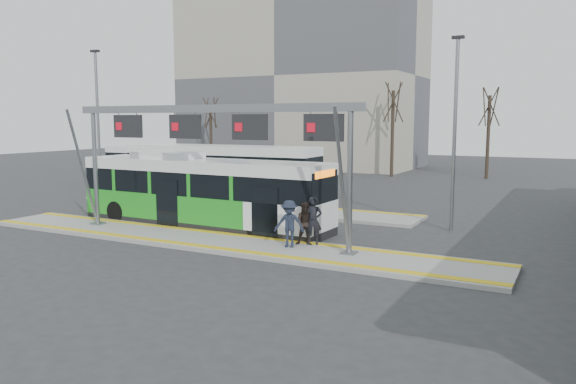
% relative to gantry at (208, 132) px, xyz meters
% --- Properties ---
extents(ground, '(120.00, 120.00, 0.00)m').
position_rel_gantry_xyz_m(ground, '(0.35, -0.25, -4.30)').
color(ground, '#2D2D30').
rests_on(ground, ground).
extents(platform_main, '(22.00, 3.00, 0.15)m').
position_rel_gantry_xyz_m(platform_main, '(0.35, -0.25, -4.22)').
color(platform_main, gray).
rests_on(platform_main, ground).
extents(platform_second, '(20.00, 3.00, 0.15)m').
position_rel_gantry_xyz_m(platform_second, '(-3.65, 7.75, -4.22)').
color(platform_second, gray).
rests_on(platform_second, ground).
extents(tactile_main, '(22.00, 2.65, 0.02)m').
position_rel_gantry_xyz_m(tactile_main, '(0.35, -0.25, -4.14)').
color(tactile_main, gold).
rests_on(tactile_main, platform_main).
extents(tactile_second, '(20.00, 0.35, 0.02)m').
position_rel_gantry_xyz_m(tactile_second, '(-3.65, 8.90, -4.14)').
color(tactile_second, gold).
rests_on(tactile_second, platform_second).
extents(gantry, '(13.00, 1.68, 5.20)m').
position_rel_gantry_xyz_m(gantry, '(0.00, 0.00, 0.00)').
color(gantry, slate).
rests_on(gantry, platform_main).
extents(apartment_block, '(24.50, 12.50, 18.40)m').
position_rel_gantry_xyz_m(apartment_block, '(-13.65, 35.75, 4.91)').
color(apartment_block, '#9F9785').
rests_on(apartment_block, ground).
extents(hero_bus, '(12.12, 2.90, 3.31)m').
position_rel_gantry_xyz_m(hero_bus, '(-2.11, 2.41, -2.78)').
color(hero_bus, black).
rests_on(hero_bus, ground).
extents(bg_bus_green, '(12.80, 3.04, 3.18)m').
position_rel_gantry_xyz_m(bg_bus_green, '(-7.11, 11.12, -2.73)').
color(bg_bus_green, black).
rests_on(bg_bus_green, ground).
extents(bg_bus_blue, '(11.07, 2.94, 2.86)m').
position_rel_gantry_xyz_m(bg_bus_blue, '(-13.03, 13.68, -2.89)').
color(bg_bus_blue, black).
rests_on(bg_bus_blue, ground).
extents(passenger_a, '(0.77, 0.66, 1.80)m').
position_rel_gantry_xyz_m(passenger_a, '(4.14, 0.76, -3.25)').
color(passenger_a, black).
rests_on(passenger_a, platform_main).
extents(passenger_b, '(0.95, 0.86, 1.61)m').
position_rel_gantry_xyz_m(passenger_b, '(3.92, 0.59, -3.34)').
color(passenger_b, black).
rests_on(passenger_b, platform_main).
extents(passenger_c, '(1.24, 0.90, 1.73)m').
position_rel_gantry_xyz_m(passenger_c, '(3.55, -0.04, -3.29)').
color(passenger_c, '#1B2232').
rests_on(passenger_c, platform_main).
extents(tree_left, '(1.40, 1.40, 8.16)m').
position_rel_gantry_xyz_m(tree_left, '(-1.37, 28.04, 1.89)').
color(tree_left, '#382B21').
rests_on(tree_left, ground).
extents(tree_mid, '(1.40, 1.40, 7.63)m').
position_rel_gantry_xyz_m(tree_mid, '(5.99, 30.11, 1.48)').
color(tree_mid, '#382B21').
rests_on(tree_mid, ground).
extents(tree_far, '(1.40, 1.40, 7.14)m').
position_rel_gantry_xyz_m(tree_far, '(-19.19, 27.05, 1.12)').
color(tree_far, '#382B21').
rests_on(tree_far, ground).
extents(lamp_west, '(0.50, 0.25, 8.59)m').
position_rel_gantry_xyz_m(lamp_west, '(-11.27, 5.20, 0.24)').
color(lamp_west, slate).
rests_on(lamp_west, ground).
extents(lamp_east, '(0.50, 0.25, 8.23)m').
position_rel_gantry_xyz_m(lamp_east, '(8.00, 6.57, 0.06)').
color(lamp_east, slate).
rests_on(lamp_east, ground).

